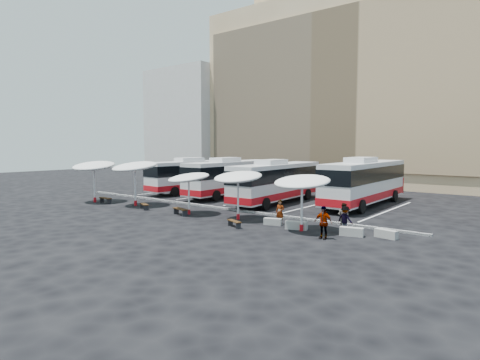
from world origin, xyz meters
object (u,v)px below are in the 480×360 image
Objects in this scene: sunshade_3 at (238,177)px; conc_bench_3 at (386,234)px; bus_0 at (197,174)px; conc_bench_1 at (296,225)px; bus_2 at (277,181)px; passenger_2 at (323,223)px; sunshade_0 at (94,166)px; wood_bench_2 at (180,210)px; bus_1 at (232,176)px; wood_bench_1 at (144,205)px; wood_bench_3 at (234,222)px; sunshade_1 at (135,167)px; passenger_1 at (343,215)px; sunshade_4 at (302,182)px; wood_bench_0 at (105,199)px; passenger_0 at (280,212)px; conc_bench_0 at (273,222)px; conc_bench_2 at (351,232)px; bus_3 at (365,181)px; passenger_3 at (345,219)px.

sunshade_3 is 2.85× the size of conc_bench_3.
bus_0 is 9.18× the size of conc_bench_1.
bus_2 reaches higher than passenger_2.
sunshade_0 reaches higher than wood_bench_2.
sunshade_3 is (8.78, -9.87, 0.95)m from bus_1.
wood_bench_1 reaches higher than wood_bench_3.
bus_2 is 16.68m from sunshade_0.
passenger_1 is at bearing 8.14° from sunshade_1.
wood_bench_1 is 10.27m from wood_bench_3.
sunshade_4 reaches higher than wood_bench_0.
bus_1 is 9.39× the size of conc_bench_1.
bus_0 is at bearing 142.62° from passenger_0.
passenger_0 is at bearing 5.71° from sunshade_0.
passenger_2 is (18.26, -1.07, -2.43)m from sunshade_1.
bus_0 reaches higher than passenger_0.
passenger_0 reaches higher than wood_bench_1.
sunshade_0 is 20.80m from conc_bench_1.
wood_bench_0 reaches higher than conc_bench_0.
passenger_0 is (-5.07, 0.32, 0.56)m from conc_bench_2.
sunshade_3 is 7.54m from passenger_1.
bus_1 is 6.61m from bus_2.
sunshade_1 reaches higher than bus_2.
wood_bench_1 is 0.81× the size of passenger_2.
bus_3 is 22.99m from wood_bench_0.
wood_bench_1 is at bearing -173.76° from conc_bench_3.
sunshade_0 is (-6.86, -11.36, 1.28)m from bus_1.
wood_bench_3 is at bearing 45.73° from passenger_1.
bus_3 is 12.58m from sunshade_4.
sunshade_4 is at bearing -23.25° from bus_0.
bus_2 is 12.43m from passenger_3.
passenger_0 is (12.00, 1.66, 0.47)m from wood_bench_1.
sunshade_1 is at bearing -176.37° from conc_bench_3.
wood_bench_3 is (3.77, -10.66, -1.70)m from bus_2.
passenger_3 is at bearing -30.96° from bus_1.
conc_bench_0 is 0.72× the size of passenger_0.
bus_3 is 10.52× the size of conc_bench_3.
passenger_2 is at bearing -1.31° from wood_bench_2.
passenger_1 is at bearing 28.14° from conc_bench_0.
bus_0 is at bearing -12.67° from passenger_1.
passenger_3 is (0.59, -1.06, -0.00)m from passenger_1.
sunshade_4 reaches higher than wood_bench_2.
wood_bench_2 is at bearing -171.65° from conc_bench_3.
bus_3 is 18.78m from wood_bench_1.
wood_bench_3 is at bearing -74.12° from bus_2.
sunshade_0 is (-1.80, -11.39, 1.34)m from bus_0.
conc_bench_1 is at bearing -7.70° from conc_bench_0.
passenger_2 is (4.13, -2.00, 0.11)m from passenger_0.
sunshade_3 reaches higher than passenger_1.
sunshade_4 is 3.06m from passenger_2.
passenger_0 reaches higher than passenger_3.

